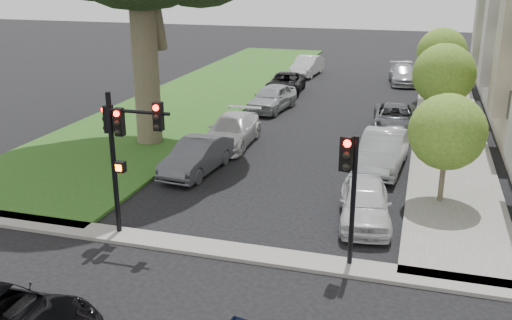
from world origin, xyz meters
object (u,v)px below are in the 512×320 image
(traffic_signal_main, at_px, (123,139))
(car_parked_2, at_px, (395,118))
(small_tree_a, at_px, (447,132))
(car_parked_5, at_px, (197,156))
(car_parked_6, at_px, (232,131))
(car_parked_4, at_px, (403,75))
(car_parked_8, at_px, (286,83))
(small_tree_c, at_px, (442,53))
(car_parked_0, at_px, (365,203))
(car_parked_1, at_px, (382,151))
(traffic_signal_secondary, at_px, (349,177))
(car_parked_9, at_px, (307,66))
(small_tree_b, at_px, (444,75))
(car_parked_7, at_px, (272,98))

(traffic_signal_main, xyz_separation_m, car_parked_2, (7.41, 15.18, -2.56))
(car_parked_2, bearing_deg, small_tree_a, -80.63)
(car_parked_5, bearing_deg, car_parked_6, 93.47)
(car_parked_4, height_order, car_parked_8, car_parked_4)
(small_tree_a, relative_size, small_tree_c, 0.87)
(car_parked_0, distance_m, car_parked_4, 25.48)
(traffic_signal_main, bearing_deg, car_parked_6, 90.15)
(car_parked_0, height_order, car_parked_6, car_parked_6)
(car_parked_1, distance_m, car_parked_6, 7.44)
(traffic_signal_secondary, relative_size, car_parked_9, 0.84)
(small_tree_b, height_order, car_parked_7, small_tree_b)
(small_tree_b, bearing_deg, traffic_signal_main, -122.42)
(small_tree_b, distance_m, small_tree_c, 8.18)
(small_tree_a, xyz_separation_m, car_parked_6, (-9.66, 4.73, -1.99))
(car_parked_4, relative_size, car_parked_6, 0.94)
(car_parked_4, bearing_deg, car_parked_8, -151.50)
(small_tree_a, relative_size, car_parked_9, 0.87)
(car_parked_6, bearing_deg, car_parked_5, -93.71)
(car_parked_1, height_order, car_parked_2, car_parked_1)
(traffic_signal_secondary, height_order, car_parked_8, traffic_signal_secondary)
(small_tree_a, distance_m, car_parked_8, 20.22)
(car_parked_2, relative_size, car_parked_9, 1.04)
(traffic_signal_main, distance_m, car_parked_8, 23.16)
(car_parked_7, bearing_deg, car_parked_1, -43.36)
(car_parked_0, xyz_separation_m, car_parked_1, (0.12, 5.65, 0.10))
(car_parked_0, height_order, car_parked_2, car_parked_0)
(car_parked_5, bearing_deg, car_parked_9, 95.81)
(small_tree_a, relative_size, car_parked_8, 0.84)
(small_tree_b, bearing_deg, car_parked_0, -101.73)
(car_parked_9, bearing_deg, small_tree_c, -28.76)
(car_parked_0, bearing_deg, car_parked_8, 103.40)
(car_parked_5, distance_m, car_parked_8, 16.85)
(car_parked_0, bearing_deg, traffic_signal_secondary, -101.00)
(car_parked_8, distance_m, car_parked_9, 6.97)
(small_tree_a, distance_m, traffic_signal_main, 11.15)
(car_parked_7, relative_size, car_parked_8, 0.94)
(car_parked_7, distance_m, car_parked_9, 12.18)
(car_parked_0, bearing_deg, car_parked_2, 81.24)
(car_parked_5, bearing_deg, small_tree_a, 1.95)
(small_tree_a, distance_m, small_tree_c, 17.76)
(traffic_signal_main, relative_size, car_parked_6, 0.93)
(small_tree_c, bearing_deg, car_parked_6, -126.56)
(traffic_signal_secondary, distance_m, car_parked_2, 15.36)
(small_tree_a, relative_size, car_parked_6, 0.81)
(car_parked_6, bearing_deg, car_parked_8, 89.95)
(car_parked_5, bearing_deg, car_parked_4, 77.17)
(small_tree_a, bearing_deg, car_parked_1, 126.26)
(small_tree_b, bearing_deg, car_parked_4, 100.18)
(small_tree_b, xyz_separation_m, car_parked_1, (-2.37, -6.34, -2.31))
(small_tree_b, relative_size, car_parked_9, 1.00)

